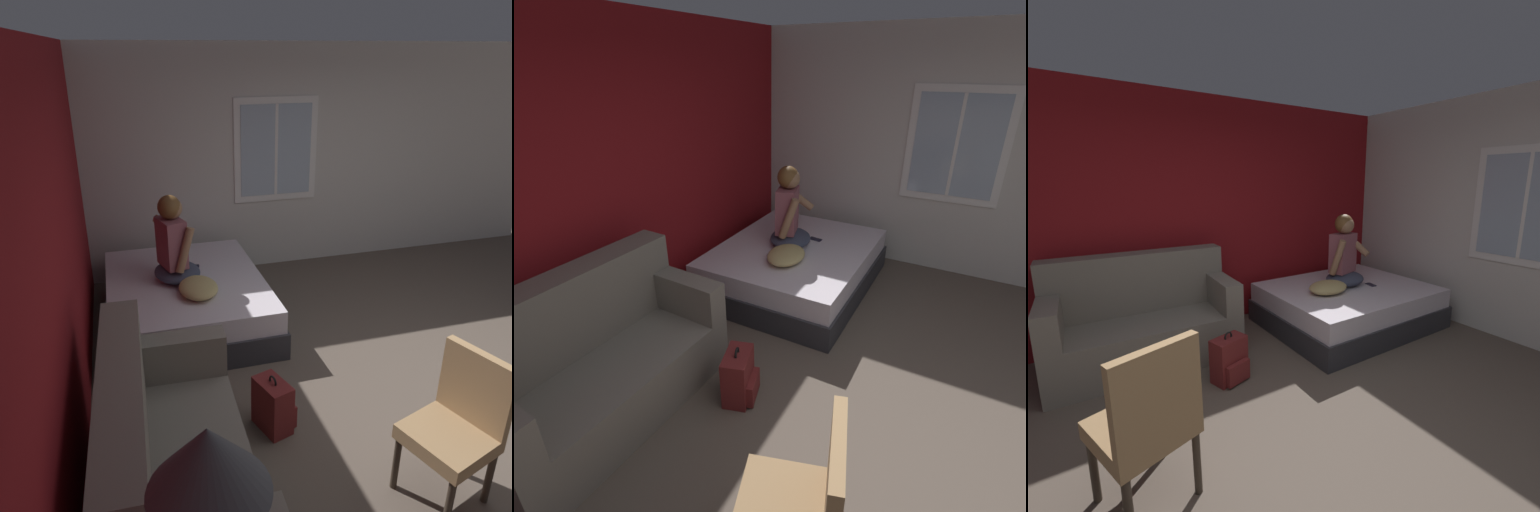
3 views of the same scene
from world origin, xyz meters
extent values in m
plane|color=brown|center=(0.00, 0.00, 0.00)|extent=(40.00, 40.00, 0.00)
cube|color=maroon|center=(0.00, 2.76, 1.35)|extent=(10.97, 0.16, 2.70)
cube|color=silver|center=(3.07, 0.00, 1.35)|extent=(0.16, 6.76, 2.70)
cube|color=white|center=(2.97, 0.40, 1.49)|extent=(0.02, 1.04, 1.24)
cube|color=#9EB2C6|center=(2.96, 0.40, 1.49)|extent=(0.01, 0.88, 1.08)
cube|color=white|center=(2.96, 0.40, 1.49)|extent=(0.01, 0.04, 1.08)
cube|color=#2D2D33|center=(1.80, 1.73, 0.13)|extent=(1.94, 1.58, 0.26)
cube|color=silver|center=(1.80, 1.73, 0.37)|extent=(1.88, 1.53, 0.22)
cube|color=slate|center=(-0.48, 2.10, 0.22)|extent=(1.73, 0.87, 0.44)
cube|color=slate|center=(-0.47, 2.40, 0.74)|extent=(1.71, 0.31, 0.60)
cube|color=slate|center=(0.28, 2.07, 0.60)|extent=(0.21, 0.81, 0.32)
cylinder|color=#382D23|center=(-0.69, 0.79, 0.20)|extent=(0.04, 0.04, 0.40)
cube|color=#9E7A51|center=(-0.76, 0.35, 0.74)|extent=(0.46, 0.20, 0.48)
ellipsoid|color=#383D51|center=(1.81, 1.80, 0.56)|extent=(0.62, 0.57, 0.16)
cube|color=#8C4C56|center=(1.80, 1.84, 0.88)|extent=(0.37, 0.28, 0.48)
cylinder|color=#936B4C|center=(1.62, 1.74, 0.86)|extent=(0.14, 0.23, 0.44)
cylinder|color=#936B4C|center=(1.99, 1.81, 0.98)|extent=(0.18, 0.38, 0.29)
sphere|color=#936B4C|center=(1.81, 1.82, 1.23)|extent=(0.21, 0.21, 0.21)
ellipsoid|color=brown|center=(1.80, 1.84, 1.24)|extent=(0.28, 0.27, 0.23)
cube|color=maroon|center=(0.05, 1.37, 0.20)|extent=(0.34, 0.26, 0.40)
cube|color=maroon|center=(0.08, 1.26, 0.11)|extent=(0.24, 0.12, 0.18)
torus|color=black|center=(0.05, 1.37, 0.42)|extent=(0.09, 0.04, 0.09)
ellipsoid|color=tan|center=(1.42, 1.66, 0.55)|extent=(0.50, 0.39, 0.14)
cube|color=black|center=(2.07, 1.61, 0.48)|extent=(0.09, 0.15, 0.01)
camera|label=1|loc=(-2.75, 2.31, 2.62)|focal=35.00mm
camera|label=2|loc=(-1.84, 0.07, 2.31)|focal=28.00mm
camera|label=3|loc=(-1.05, -1.21, 1.74)|focal=24.00mm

